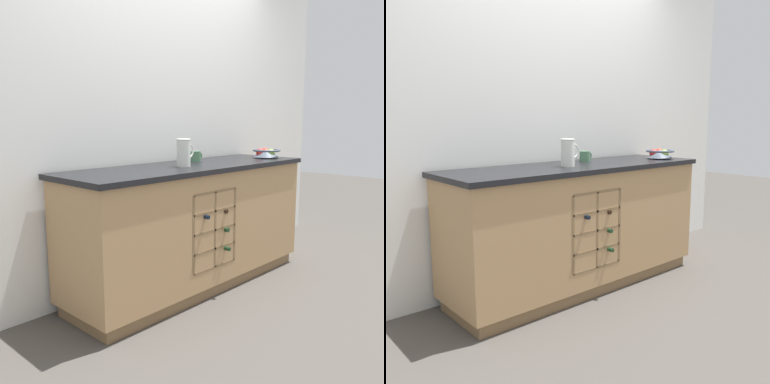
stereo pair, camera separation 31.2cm
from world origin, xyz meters
TOP-DOWN VIEW (x-y plane):
  - ground_plane at (0.00, 0.00)m, footprint 14.00×14.00m
  - back_wall at (0.00, 0.36)m, footprint 4.40×0.06m
  - kitchen_island at (-0.00, -0.00)m, footprint 2.04×0.65m
  - fruit_bowl at (0.83, -0.09)m, footprint 0.23×0.23m
  - white_pitcher at (-0.13, -0.04)m, footprint 0.15×0.10m
  - ceramic_mug at (0.20, 0.15)m, footprint 0.12×0.08m

SIDE VIEW (x-z plane):
  - ground_plane at x=0.00m, z-range 0.00..0.00m
  - kitchen_island at x=0.00m, z-range 0.01..0.92m
  - ceramic_mug at x=0.20m, z-range 0.91..0.99m
  - fruit_bowl at x=0.83m, z-range 0.92..1.00m
  - white_pitcher at x=-0.13m, z-range 0.92..1.11m
  - back_wall at x=0.00m, z-range 0.00..2.55m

